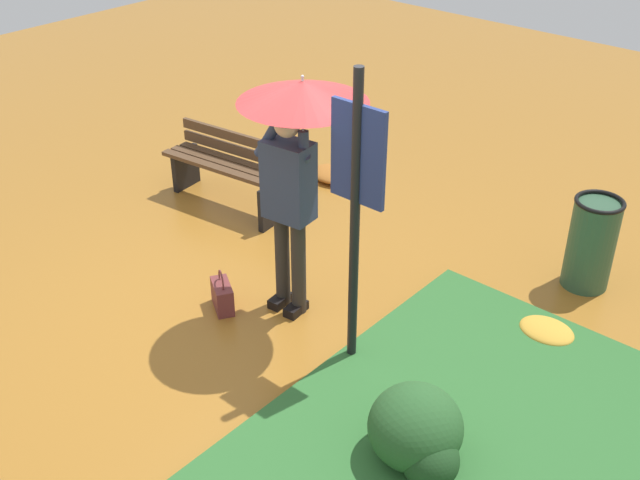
{
  "coord_description": "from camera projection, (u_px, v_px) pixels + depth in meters",
  "views": [
    {
      "loc": [
        3.8,
        -3.63,
        3.86
      ],
      "look_at": [
        0.51,
        0.14,
        0.85
      ],
      "focal_mm": 43.84,
      "sensor_mm": 36.0,
      "label": 1
    }
  ],
  "objects": [
    {
      "name": "leaf_pile_by_bench",
      "position": [
        334.0,
        174.0,
        8.57
      ],
      "size": [
        0.54,
        0.43,
        0.12
      ],
      "color": "#A86023",
      "rests_on": "ground_plane"
    },
    {
      "name": "handbag",
      "position": [
        222.0,
        296.0,
        6.47
      ],
      "size": [
        0.33,
        0.28,
        0.37
      ],
      "color": "brown",
      "rests_on": "ground_plane"
    },
    {
      "name": "leaf_pile_near_person",
      "position": [
        547.0,
        331.0,
        6.19
      ],
      "size": [
        0.44,
        0.36,
        0.1
      ],
      "color": "gold",
      "rests_on": "ground_plane"
    },
    {
      "name": "person_with_umbrella",
      "position": [
        296.0,
        138.0,
        5.72
      ],
      "size": [
        0.96,
        0.96,
        2.04
      ],
      "color": "#2D2823",
      "rests_on": "ground_plane"
    },
    {
      "name": "ground_plane",
      "position": [
        263.0,
        313.0,
        6.47
      ],
      "size": [
        18.0,
        18.0,
        0.0
      ],
      "primitive_type": "plane",
      "color": "#9E6623"
    },
    {
      "name": "shrub_cluster",
      "position": [
        418.0,
        433.0,
        4.95
      ],
      "size": [
        0.68,
        0.61,
        0.55
      ],
      "color": "#285628",
      "rests_on": "ground_plane"
    },
    {
      "name": "trash_bin",
      "position": [
        592.0,
        243.0,
        6.63
      ],
      "size": [
        0.42,
        0.42,
        0.83
      ],
      "color": "#2D5138",
      "rests_on": "ground_plane"
    },
    {
      "name": "info_sign_post",
      "position": [
        357.0,
        189.0,
        5.25
      ],
      "size": [
        0.44,
        0.07,
        2.3
      ],
      "color": "black",
      "rests_on": "ground_plane"
    },
    {
      "name": "park_bench",
      "position": [
        228.0,
        168.0,
        7.92
      ],
      "size": [
        1.4,
        0.53,
        0.75
      ],
      "color": "black",
      "rests_on": "ground_plane"
    }
  ]
}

